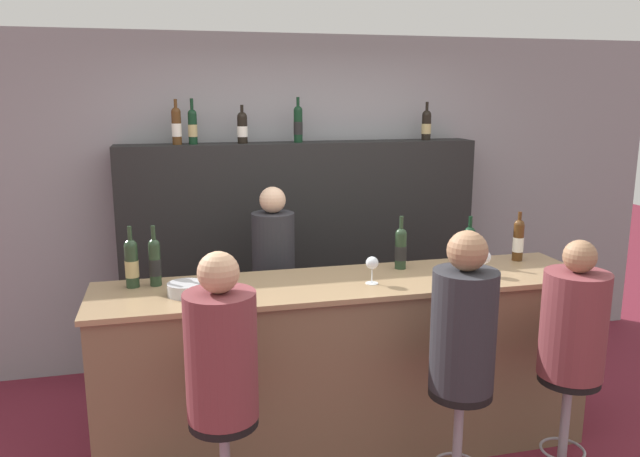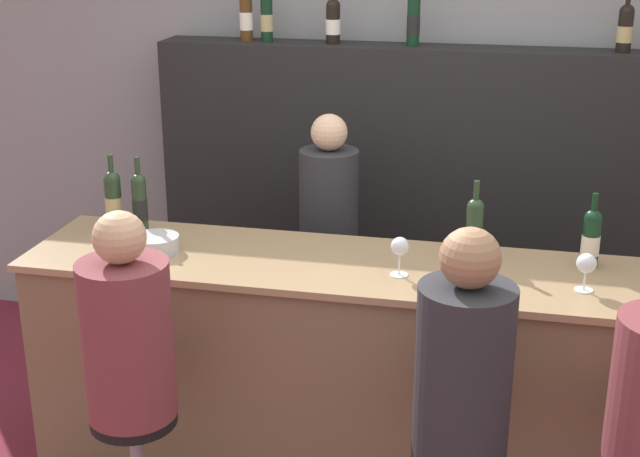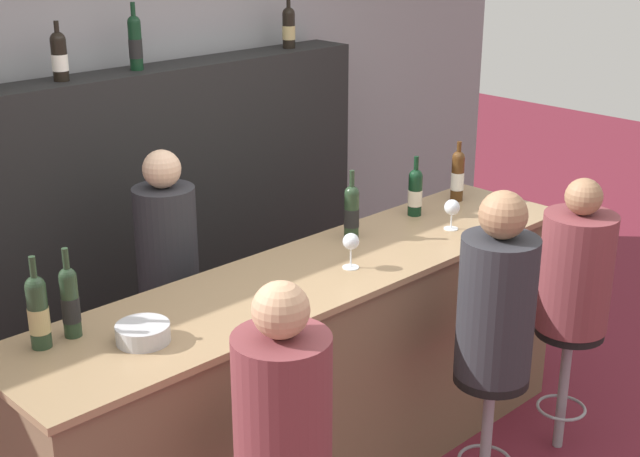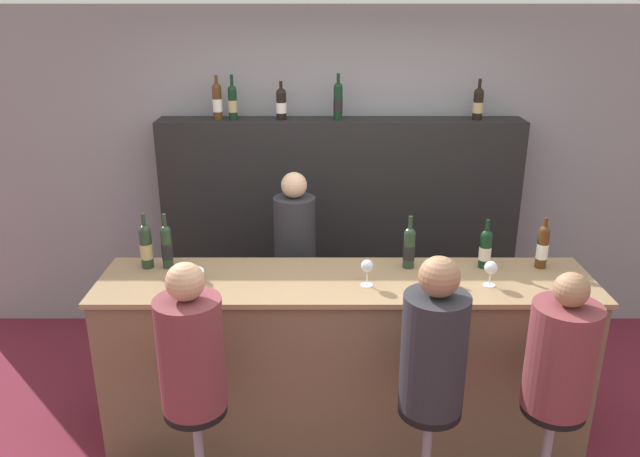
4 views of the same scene
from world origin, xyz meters
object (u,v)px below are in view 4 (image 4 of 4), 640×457
wine_bottle_counter_1 (164,246)px  bar_stool_right (548,430)px  guest_seated_left (189,348)px  wine_bottle_counter_4 (540,246)px  guest_seated_middle (432,344)px  bar_stool_left (195,430)px  wine_glass_0 (365,267)px  wine_bottle_backbar_2 (279,104)px  wine_bottle_backbar_1 (230,102)px  wine_bottle_backbar_4 (476,103)px  wine_bottle_backbar_3 (336,101)px  guest_seated_right (559,352)px  wine_bottle_backbar_0 (215,101)px  metal_bowl (185,277)px  bartender (293,285)px  wine_bottle_counter_0 (144,246)px  wine_bottle_counter_2 (407,247)px  wine_glass_1 (489,268)px  bar_stool_middle (426,430)px  wine_bottle_counter_3 (483,248)px

wine_bottle_counter_1 → bar_stool_right: wine_bottle_counter_1 is taller
guest_seated_left → wine_bottle_counter_4: bearing=22.5°
wine_bottle_counter_1 → bar_stool_right: size_ratio=0.52×
wine_bottle_counter_4 → guest_seated_middle: (-0.79, -0.83, -0.19)m
bar_stool_left → wine_glass_0: bearing=31.9°
wine_bottle_backbar_2 → bar_stool_right: wine_bottle_backbar_2 is taller
wine_bottle_backbar_1 → bar_stool_left: (0.00, -1.95, -1.41)m
wine_bottle_counter_4 → wine_bottle_backbar_4: wine_bottle_backbar_4 is taller
wine_bottle_backbar_3 → guest_seated_right: size_ratio=0.45×
wine_bottle_backbar_0 → guest_seated_middle: wine_bottle_backbar_0 is taller
wine_bottle_backbar_0 → wine_bottle_backbar_1: size_ratio=0.99×
metal_bowl → bartender: 1.01m
wine_glass_0 → wine_bottle_counter_0: bearing=168.9°
wine_bottle_backbar_0 → guest_seated_left: (0.12, -1.95, -0.92)m
wine_bottle_counter_2 → wine_bottle_backbar_0: 1.86m
wine_bottle_counter_0 → guest_seated_left: guest_seated_left is taller
bar_stool_right → wine_bottle_counter_1: bearing=158.8°
wine_bottle_backbar_0 → wine_glass_1: bearing=-38.5°
metal_bowl → guest_seated_middle: 1.48m
wine_bottle_counter_1 → wine_bottle_backbar_2: (0.65, 1.12, 0.69)m
wine_bottle_counter_2 → guest_seated_left: 1.46m
bar_stool_right → bar_stool_middle: bearing=180.0°
wine_glass_1 → bar_stool_middle: 0.97m
wine_bottle_counter_2 → wine_glass_1: wine_bottle_counter_2 is taller
guest_seated_left → guest_seated_right: size_ratio=1.07×
wine_bottle_backbar_1 → wine_bottle_backbar_4: (1.82, -0.00, -0.01)m
wine_bottle_counter_4 → guest_seated_left: size_ratio=0.41×
bar_stool_middle → guest_seated_middle: size_ratio=0.81×
wine_bottle_backbar_2 → guest_seated_left: (-0.36, -1.95, -0.90)m
wine_bottle_counter_2 → wine_glass_1: (0.43, -0.26, -0.03)m
wine_bottle_backbar_4 → bar_stool_left: size_ratio=0.45×
wine_bottle_counter_3 → guest_seated_middle: (-0.44, -0.83, -0.18)m
bartender → wine_bottle_backbar_3: bearing=63.8°
wine_bottle_counter_1 → bar_stool_middle: 1.86m
wine_bottle_backbar_0 → wine_bottle_backbar_4: size_ratio=1.08×
wine_bottle_counter_2 → wine_bottle_backbar_0: (-1.31, 1.12, 0.71)m
wine_bottle_counter_0 → wine_bottle_backbar_1: size_ratio=1.07×
wine_bottle_backbar_3 → wine_glass_0: size_ratio=2.10×
bar_stool_left → guest_seated_left: bearing=14.0°
wine_bottle_backbar_0 → wine_bottle_backbar_2: size_ratio=1.15×
wine_bottle_counter_3 → guest_seated_middle: bearing=-118.1°
guest_seated_middle → wine_bottle_counter_4: bearing=46.3°
bar_stool_middle → guest_seated_right: (0.64, 0.00, 0.47)m
wine_glass_1 → bar_stool_right: 0.91m
wine_glass_0 → bartender: (-0.45, 0.76, -0.47)m
wine_bottle_backbar_0 → wine_bottle_backbar_3: 0.89m
guest_seated_middle → guest_seated_right: 0.64m
bar_stool_left → guest_seated_right: size_ratio=0.90×
wine_bottle_counter_0 → wine_bottle_counter_3: wine_bottle_counter_0 is taller
guest_seated_left → wine_bottle_backbar_0: bearing=93.4°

